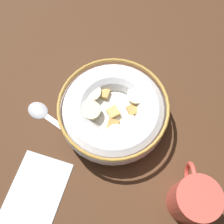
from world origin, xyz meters
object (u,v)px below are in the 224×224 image
object	(u,v)px
spoon	(44,115)
folded_napkin	(32,199)
cereal_bowl	(112,112)
coffee_mug	(191,199)

from	to	relation	value
spoon	folded_napkin	size ratio (longest dim) A/B	0.90
spoon	folded_napkin	xyz separation A→B (cm)	(-15.49, 0.33, -0.20)
folded_napkin	cereal_bowl	bearing A→B (deg)	-41.91
coffee_mug	cereal_bowl	bearing A→B (deg)	39.72
cereal_bowl	coffee_mug	bearing A→B (deg)	-140.28
cereal_bowl	coffee_mug	distance (cm)	19.71
coffee_mug	folded_napkin	distance (cm)	26.40
cereal_bowl	folded_napkin	xyz separation A→B (cm)	(-15.07, 13.52, -3.06)
spoon	cereal_bowl	bearing A→B (deg)	-91.83
cereal_bowl	spoon	size ratio (longest dim) A/B	1.45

